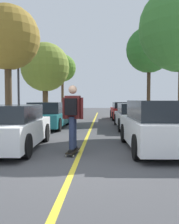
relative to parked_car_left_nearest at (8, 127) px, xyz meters
name	(u,v)px	position (x,y,z in m)	size (l,w,h in m)	color
ground	(73,169)	(2.24, -2.14, -0.65)	(80.00, 80.00, 0.00)	#424244
center_line	(86,140)	(2.24, 1.86, -0.65)	(0.12, 39.20, 0.01)	gold
parked_car_left_nearest	(8,127)	(0.00, 0.00, 0.00)	(2.11, 4.08, 1.32)	white
parked_car_left_near	(49,115)	(0.00, 5.79, 0.00)	(1.91, 4.54, 1.35)	#196066
parked_car_right_nearest	(158,126)	(4.48, 0.03, 0.06)	(1.96, 4.07, 1.46)	white
parked_car_right_near	(134,116)	(4.48, 5.79, -0.02)	(1.90, 4.70, 1.29)	#B7B7BC
parked_car_right_far	(124,111)	(4.48, 11.73, 0.00)	(2.07, 4.38, 1.30)	maroon
street_tree_left_nearest	(8,38)	(-1.77, 4.79, 3.82)	(3.13, 3.13, 5.93)	#4C3823
street_tree_left_near	(45,67)	(-1.77, 12.82, 3.42)	(3.89, 3.89, 5.89)	#4C3823
street_tree_left_far	(62,68)	(-1.77, 21.52, 4.40)	(3.08, 3.08, 6.49)	#4C3823
street_tree_right_near	(149,50)	(6.25, 11.69, 4.49)	(3.37, 3.37, 6.70)	#3D2D1E
streetlamp	(18,68)	(-1.75, 6.25, 2.53)	(0.36, 0.24, 5.29)	#38383D
skateboard	(73,151)	(2.05, -0.66, -0.56)	(0.32, 0.86, 0.10)	black
skateboarder	(72,114)	(2.05, -0.69, 0.46)	(0.59, 0.71, 1.77)	black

